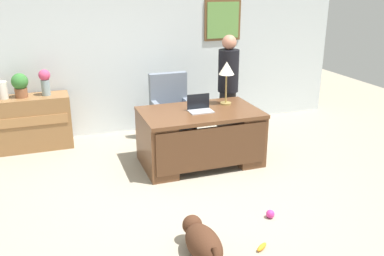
{
  "coord_description": "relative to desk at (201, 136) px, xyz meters",
  "views": [
    {
      "loc": [
        -1.6,
        -4.3,
        2.48
      ],
      "look_at": [
        0.02,
        0.3,
        0.75
      ],
      "focal_mm": 39.49,
      "sensor_mm": 36.0,
      "label": 1
    }
  ],
  "objects": [
    {
      "name": "ground_plane",
      "position": [
        -0.34,
        -0.85,
        -0.41
      ],
      "size": [
        12.0,
        12.0,
        0.0
      ],
      "primitive_type": "plane",
      "color": "#9E937F"
    },
    {
      "name": "back_wall",
      "position": [
        -0.33,
        1.75,
        0.94
      ],
      "size": [
        7.0,
        0.16,
        2.7
      ],
      "color": "silver",
      "rests_on": "ground_plane"
    },
    {
      "name": "desk",
      "position": [
        0.0,
        0.0,
        0.0
      ],
      "size": [
        1.62,
        1.0,
        0.77
      ],
      "color": "brown",
      "rests_on": "ground_plane"
    },
    {
      "name": "credenza",
      "position": [
        -2.28,
        1.4,
        -0.0
      ],
      "size": [
        1.27,
        0.5,
        0.82
      ],
      "color": "olive",
      "rests_on": "ground_plane"
    },
    {
      "name": "armchair",
      "position": [
        -0.14,
        0.95,
        0.07
      ],
      "size": [
        0.6,
        0.59,
        1.09
      ],
      "color": "slate",
      "rests_on": "ground_plane"
    },
    {
      "name": "person_standing",
      "position": [
        0.74,
        0.75,
        0.45
      ],
      "size": [
        0.32,
        0.32,
        1.68
      ],
      "color": "#262323",
      "rests_on": "ground_plane"
    },
    {
      "name": "dog_lying",
      "position": [
        -0.73,
        -2.01,
        -0.26
      ],
      "size": [
        0.33,
        0.74,
        0.3
      ],
      "color": "#472819",
      "rests_on": "ground_plane"
    },
    {
      "name": "laptop",
      "position": [
        -0.01,
        0.02,
        0.41
      ],
      "size": [
        0.32,
        0.22,
        0.22
      ],
      "color": "#B2B5BA",
      "rests_on": "desk"
    },
    {
      "name": "desk_lamp",
      "position": [
        0.46,
        0.21,
        0.84
      ],
      "size": [
        0.22,
        0.22,
        0.62
      ],
      "color": "#9E8447",
      "rests_on": "desk"
    },
    {
      "name": "vase_with_flowers",
      "position": [
        -1.96,
        1.4,
        0.63
      ],
      "size": [
        0.17,
        0.17,
        0.39
      ],
      "color": "#88A0A5",
      "rests_on": "credenza"
    },
    {
      "name": "vase_empty",
      "position": [
        -2.56,
        1.4,
        0.53
      ],
      "size": [
        0.15,
        0.15,
        0.26
      ],
      "primitive_type": "cylinder",
      "color": "silver",
      "rests_on": "credenza"
    },
    {
      "name": "potted_plant",
      "position": [
        -2.31,
        1.4,
        0.6
      ],
      "size": [
        0.24,
        0.24,
        0.36
      ],
      "color": "brown",
      "rests_on": "credenza"
    },
    {
      "name": "dog_toy_ball",
      "position": [
        0.21,
        -1.63,
        -0.37
      ],
      "size": [
        0.09,
        0.09,
        0.09
      ],
      "primitive_type": "sphere",
      "color": "#D8338C",
      "rests_on": "ground_plane"
    },
    {
      "name": "dog_toy_bone",
      "position": [
        -0.15,
        -2.11,
        -0.39
      ],
      "size": [
        0.16,
        0.13,
        0.05
      ],
      "primitive_type": "ellipsoid",
      "rotation": [
        0.0,
        0.0,
        0.57
      ],
      "color": "orange",
      "rests_on": "ground_plane"
    }
  ]
}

